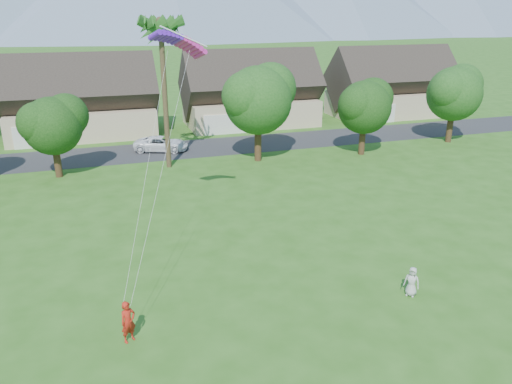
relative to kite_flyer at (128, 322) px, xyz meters
name	(u,v)px	position (x,y,z in m)	size (l,w,h in m)	color
ground	(338,374)	(7.24, -4.46, -0.91)	(500.00, 500.00, 0.00)	#2D6019
street	(181,149)	(7.24, 29.54, -0.90)	(90.00, 7.00, 0.01)	#2D2D30
kite_flyer	(128,322)	(0.00, 0.00, 0.00)	(0.66, 0.43, 1.82)	#B62314
watcher	(412,282)	(13.03, -0.53, -0.17)	(0.72, 0.47, 1.47)	beige
parked_car	(161,144)	(5.33, 29.54, -0.20)	(2.36, 5.12, 1.42)	white
houses_row	(170,100)	(7.73, 38.53, 2.53)	(72.75, 8.19, 8.86)	beige
tree_row	(177,112)	(6.10, 23.45, 3.98)	(62.27, 6.67, 8.45)	#47301C
fan_palm	(160,24)	(5.24, 24.04, 10.89)	(3.00, 3.00, 13.80)	#4C3D26
parafoil_kite	(179,40)	(4.30, 9.93, 10.38)	(3.31, 1.42, 0.50)	#641BD0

